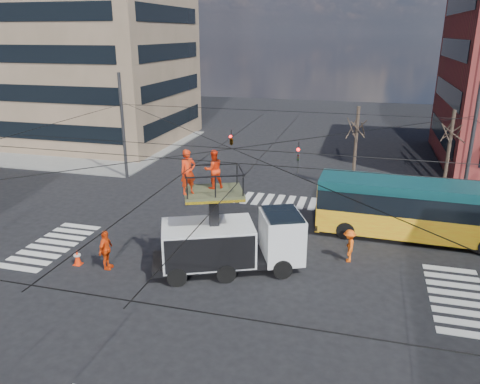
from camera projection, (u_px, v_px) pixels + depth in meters
name	position (u px, v px, depth m)	size (l,w,h in m)	color
ground	(233.00, 269.00, 22.37)	(120.00, 120.00, 0.00)	black
sidewalk_nw	(89.00, 145.00, 46.74)	(18.00, 18.00, 0.12)	slate
crosswalks	(233.00, 269.00, 22.37)	(22.40, 22.40, 0.02)	silver
overhead_network	(233.00, 181.00, 21.37)	(24.24, 24.24, 8.00)	#2D2D30
tree_a	(357.00, 127.00, 31.97)	(2.00, 2.00, 6.00)	#382B21
tree_b	(452.00, 131.00, 30.48)	(2.00, 2.00, 6.00)	#382B21
utility_truck	(231.00, 231.00, 21.72)	(7.34, 4.90, 5.99)	black
city_bus	(421.00, 209.00, 25.10)	(10.99, 2.94, 3.20)	orange
traffic_cone	(77.00, 257.00, 22.67)	(0.36, 0.36, 0.78)	#FF310A
worker_ground	(106.00, 250.00, 22.10)	(1.14, 0.48, 1.95)	#FA4A0F
flagger	(349.00, 246.00, 22.87)	(1.08, 0.62, 1.67)	#FF5910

